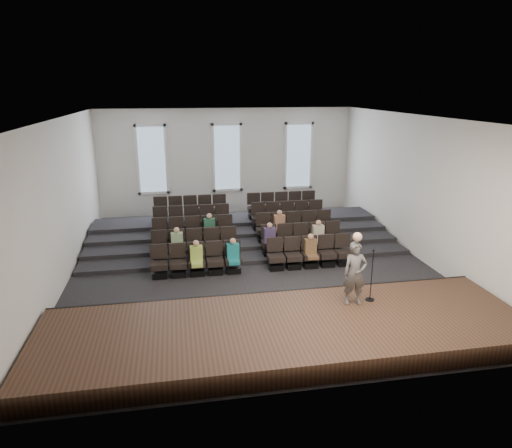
% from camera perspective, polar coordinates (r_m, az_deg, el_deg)
% --- Properties ---
extents(ground, '(14.00, 14.00, 0.00)m').
position_cam_1_polar(ground, '(15.94, -0.53, -5.05)').
color(ground, black).
rests_on(ground, ground).
extents(ceiling, '(12.00, 14.00, 0.02)m').
position_cam_1_polar(ceiling, '(14.83, -0.58, 13.23)').
color(ceiling, white).
rests_on(ceiling, ground).
extents(wall_back, '(12.00, 0.04, 5.00)m').
position_cam_1_polar(wall_back, '(22.03, -3.64, 7.78)').
color(wall_back, silver).
rests_on(wall_back, ground).
extents(wall_front, '(12.00, 0.04, 5.00)m').
position_cam_1_polar(wall_front, '(8.67, 7.28, -6.61)').
color(wall_front, silver).
rests_on(wall_front, ground).
extents(wall_left, '(0.04, 14.00, 5.00)m').
position_cam_1_polar(wall_left, '(15.41, -23.23, 2.55)').
color(wall_left, silver).
rests_on(wall_left, ground).
extents(wall_right, '(0.04, 14.00, 5.00)m').
position_cam_1_polar(wall_right, '(17.23, 19.66, 4.32)').
color(wall_right, silver).
rests_on(wall_right, ground).
extents(stage, '(11.80, 3.60, 0.50)m').
position_cam_1_polar(stage, '(11.33, 3.91, -13.31)').
color(stage, '#412D1B').
rests_on(stage, ground).
extents(stage_lip, '(11.80, 0.06, 0.52)m').
position_cam_1_polar(stage_lip, '(12.85, 1.99, -9.44)').
color(stage_lip, black).
rests_on(stage_lip, ground).
extents(risers, '(11.80, 4.80, 0.60)m').
position_cam_1_polar(risers, '(18.83, -2.15, -0.96)').
color(risers, black).
rests_on(risers, ground).
extents(seating_rows, '(6.80, 4.70, 1.67)m').
position_cam_1_polar(seating_rows, '(17.15, -1.40, -1.05)').
color(seating_rows, black).
rests_on(seating_rows, ground).
extents(windows, '(8.44, 0.10, 3.24)m').
position_cam_1_polar(windows, '(21.93, -3.63, 8.27)').
color(windows, white).
rests_on(windows, wall_back).
extents(audience, '(5.45, 2.64, 1.10)m').
position_cam_1_polar(audience, '(15.96, -0.73, -1.92)').
color(audience, '#A7C54E').
rests_on(audience, seating_rows).
extents(speaker, '(0.65, 0.47, 1.68)m').
position_cam_1_polar(speaker, '(12.02, 12.27, -6.06)').
color(speaker, '#524F4E').
rests_on(speaker, stage).
extents(mic_stand, '(0.24, 0.24, 1.43)m').
position_cam_1_polar(mic_stand, '(12.47, 14.17, -7.42)').
color(mic_stand, black).
rests_on(mic_stand, stage).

